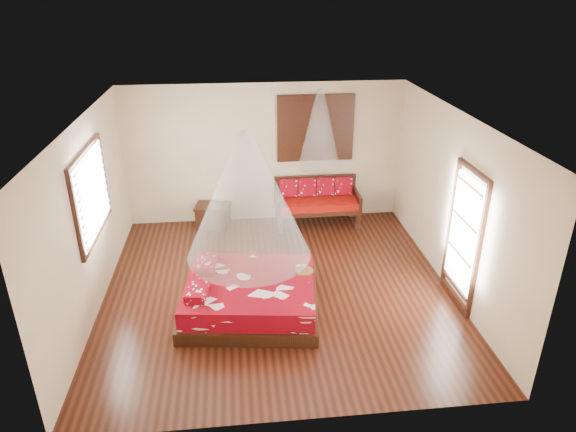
% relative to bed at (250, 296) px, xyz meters
% --- Properties ---
extents(room, '(5.54, 5.54, 2.84)m').
position_rel_bed_xyz_m(room, '(0.47, 0.53, 1.15)').
color(room, black).
rests_on(room, ground).
extents(bed, '(2.18, 2.02, 0.63)m').
position_rel_bed_xyz_m(bed, '(0.00, 0.00, 0.00)').
color(bed, black).
rests_on(bed, floor).
extents(daybed, '(1.68, 0.75, 0.94)m').
position_rel_bed_xyz_m(daybed, '(1.48, 2.91, 0.27)').
color(daybed, black).
rests_on(daybed, floor).
extents(storage_chest, '(0.75, 0.60, 0.47)m').
position_rel_bed_xyz_m(storage_chest, '(-0.61, 2.98, -0.01)').
color(storage_chest, black).
rests_on(storage_chest, floor).
extents(shutter_panel, '(1.52, 0.06, 1.32)m').
position_rel_bed_xyz_m(shutter_panel, '(1.48, 3.25, 1.65)').
color(shutter_panel, black).
rests_on(shutter_panel, wall_back).
extents(window_left, '(0.10, 1.74, 1.34)m').
position_rel_bed_xyz_m(window_left, '(-2.24, 0.73, 1.45)').
color(window_left, black).
rests_on(window_left, wall_left).
extents(glazed_door, '(0.08, 1.02, 2.16)m').
position_rel_bed_xyz_m(glazed_door, '(3.19, -0.07, 0.82)').
color(glazed_door, black).
rests_on(glazed_door, floor).
extents(wine_tray, '(0.28, 0.28, 0.22)m').
position_rel_bed_xyz_m(wine_tray, '(0.84, 0.18, 0.31)').
color(wine_tray, brown).
rests_on(wine_tray, bed).
extents(mosquito_net_main, '(1.77, 1.77, 1.80)m').
position_rel_bed_xyz_m(mosquito_net_main, '(0.02, -0.00, 1.60)').
color(mosquito_net_main, white).
rests_on(mosquito_net_main, ceiling).
extents(mosquito_net_daybed, '(0.82, 0.82, 1.50)m').
position_rel_bed_xyz_m(mosquito_net_daybed, '(1.48, 2.78, 1.75)').
color(mosquito_net_daybed, white).
rests_on(mosquito_net_daybed, ceiling).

